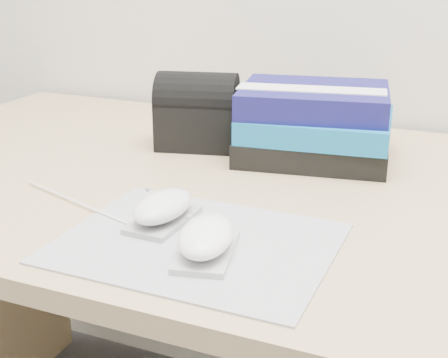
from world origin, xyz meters
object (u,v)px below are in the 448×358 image
at_px(desk, 301,299).
at_px(pouch, 198,111).
at_px(mouse_rear, 163,208).
at_px(book_stack, 314,123).
at_px(mouse_front, 206,238).

relative_size(desk, pouch, 9.76).
height_order(desk, mouse_rear, mouse_rear).
bearing_deg(book_stack, mouse_front, -92.32).
xyz_separation_m(mouse_rear, pouch, (-0.11, 0.33, 0.04)).
bearing_deg(mouse_front, desk, 84.32).
distance_m(mouse_front, book_stack, 0.42).
relative_size(mouse_rear, pouch, 0.70).
relative_size(mouse_front, book_stack, 0.45).
bearing_deg(desk, book_stack, 99.79).
bearing_deg(book_stack, pouch, -174.51).
bearing_deg(pouch, desk, -16.89).
bearing_deg(mouse_rear, pouch, 107.59).
height_order(mouse_front, pouch, pouch).
distance_m(book_stack, pouch, 0.21).
height_order(desk, mouse_front, mouse_front).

